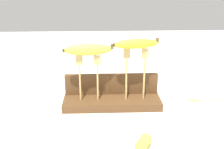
{
  "coord_description": "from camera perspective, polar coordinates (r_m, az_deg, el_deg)",
  "views": [
    {
      "loc": [
        -0.04,
        -1.02,
        0.5
      ],
      "look_at": [
        0.0,
        0.0,
        0.13
      ],
      "focal_mm": 46.15,
      "sensor_mm": 36.0,
      "label": 1
    }
  ],
  "objects": [
    {
      "name": "board_backstop",
      "position": [
        1.15,
        -0.11,
        -1.87
      ],
      "size": [
        0.37,
        0.02,
        0.08
      ],
      "primitive_type": "cube",
      "color": "brown",
      "rests_on": "wooden_board"
    },
    {
      "name": "banana_chunk_far",
      "position": [
        0.88,
        6.27,
        -13.29
      ],
      "size": [
        0.06,
        0.07,
        0.04
      ],
      "color": "#DBD147",
      "rests_on": "ground"
    },
    {
      "name": "banana_raised_right",
      "position": [
        1.05,
        4.82,
        6.08
      ],
      "size": [
        0.17,
        0.06,
        0.04
      ],
      "color": "yellow",
      "rests_on": "fork_stand_right"
    },
    {
      "name": "wooden_board",
      "position": [
        1.13,
        0.0,
        -5.52
      ],
      "size": [
        0.38,
        0.12,
        0.03
      ],
      "primitive_type": "cube",
      "color": "brown",
      "rests_on": "ground"
    },
    {
      "name": "fork_stand_left",
      "position": [
        1.08,
        -4.65,
        0.14
      ],
      "size": [
        0.09,
        0.01,
        0.18
      ],
      "color": "tan",
      "rests_on": "wooden_board"
    },
    {
      "name": "banana_raised_left",
      "position": [
        1.05,
        -4.8,
        4.93
      ],
      "size": [
        0.18,
        0.05,
        0.04
      ],
      "color": "#DBD147",
      "rests_on": "fork_stand_left"
    },
    {
      "name": "fork_fallen_near",
      "position": [
        1.24,
        18.16,
        -4.8
      ],
      "size": [
        0.19,
        0.03,
        0.01
      ],
      "color": "tan",
      "rests_on": "ground"
    },
    {
      "name": "banana_chunk_near",
      "position": [
        1.23,
        7.0,
        -3.28
      ],
      "size": [
        0.06,
        0.07,
        0.04
      ],
      "color": "#B2C138",
      "rests_on": "ground"
    },
    {
      "name": "ground_plane",
      "position": [
        1.13,
        0.0,
        -6.22
      ],
      "size": [
        3.0,
        3.0,
        0.0
      ],
      "primitive_type": "plane",
      "color": "white"
    },
    {
      "name": "fork_stand_right",
      "position": [
        1.08,
        4.67,
        0.93
      ],
      "size": [
        0.09,
        0.01,
        0.2
      ],
      "color": "tan",
      "rests_on": "wooden_board"
    }
  ]
}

